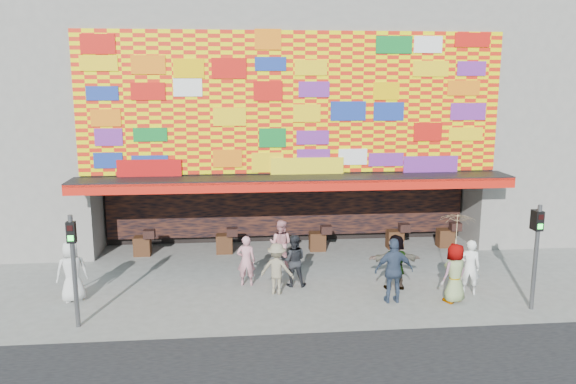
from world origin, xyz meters
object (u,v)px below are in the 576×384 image
signal_right (537,245)px  ped_h (470,267)px  signal_left (73,258)px  parasol (457,230)px  ped_a (72,271)px  ped_g (455,273)px  ped_c (293,260)px  ped_f (395,262)px  ped_i (281,244)px  ped_d (277,269)px  ped_b (246,261)px  ped_e (394,271)px

signal_right → ped_h: size_ratio=1.79×
signal_left → parasol: signal_left is taller
ped_a → parasol: parasol is taller
ped_g → parasol: size_ratio=0.93×
ped_c → ped_f: size_ratio=0.96×
signal_right → ped_a: (-13.00, 1.82, -0.96)m
ped_f → ped_a: bearing=3.6°
ped_f → ped_i: (-3.34, 2.41, -0.04)m
signal_right → ped_a: size_ratio=1.66×
signal_left → ped_h: bearing=6.6°
ped_a → ped_d: (5.95, 0.03, -0.12)m
ped_f → ped_h: 2.19m
signal_right → ped_c: (-6.49, 2.46, -1.04)m
parasol → signal_left: bearing=-176.1°
signal_left → ped_i: signal_left is taller
ped_a → ped_i: ped_a is taller
ped_c → ped_h: ped_h is taller
signal_right → ped_f: bearing=150.6°
signal_left → ped_g: bearing=3.9°
ped_b → ped_e: (4.21, -1.79, 0.16)m
signal_right → ped_e: size_ratio=1.57×
ped_e → ped_a: bearing=-5.7°
ped_e → ped_f: (0.35, 1.05, -0.09)m
ped_c → ped_e: size_ratio=0.86×
ped_d → ped_e: ped_e is taller
ped_b → ped_c: (1.47, -0.19, 0.03)m
signal_left → parasol: 10.44m
ped_c → ped_i: (-0.25, 1.87, 0.00)m
ped_f → ped_i: 4.12m
ped_e → ped_g: size_ratio=1.09×
parasol → signal_right: bearing=-19.8°
ped_g → ped_i: bearing=-63.7°
ped_a → ped_g: ped_a is taller
ped_c → ped_e: bearing=156.1°
ped_a → ped_f: (9.60, 0.10, -0.04)m
ped_e → parasol: bearing=175.5°
ped_f → ped_b: bearing=-6.1°
ped_d → signal_right: bearing=-175.2°
signal_right → ped_b: bearing=161.6°
signal_left → ped_f: bearing=12.0°
ped_c → ped_h: 5.32m
signal_right → ped_a: 13.16m
ped_e → parasol: parasol is taller
ped_b → ped_g: (5.96, -1.93, 0.07)m
ped_a → ped_f: bearing=159.9°
ped_e → signal_left: bearing=5.8°
ped_a → ped_f: ped_a is taller
ped_g → parasol: bearing=180.0°
ped_g → ped_b: bearing=-44.4°
ped_c → ped_i: bearing=-76.0°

